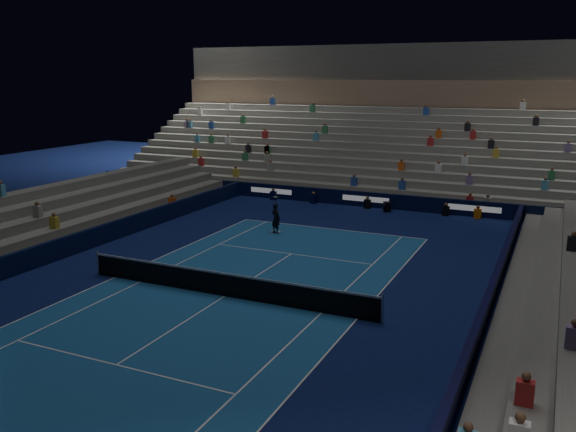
# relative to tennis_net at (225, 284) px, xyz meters

# --- Properties ---
(ground) EXTENTS (90.00, 90.00, 0.00)m
(ground) POSITION_rel_tennis_net_xyz_m (0.00, 0.00, -0.50)
(ground) COLOR #0B1547
(ground) RESTS_ON ground
(court_surface) EXTENTS (10.97, 23.77, 0.01)m
(court_surface) POSITION_rel_tennis_net_xyz_m (0.00, 0.00, -0.50)
(court_surface) COLOR #19508D
(court_surface) RESTS_ON ground
(sponsor_barrier_far) EXTENTS (44.00, 0.25, 1.00)m
(sponsor_barrier_far) POSITION_rel_tennis_net_xyz_m (0.00, 18.50, -0.00)
(sponsor_barrier_far) COLOR black
(sponsor_barrier_far) RESTS_ON ground
(sponsor_barrier_east) EXTENTS (0.25, 37.00, 1.00)m
(sponsor_barrier_east) POSITION_rel_tennis_net_xyz_m (9.70, 0.00, -0.00)
(sponsor_barrier_east) COLOR black
(sponsor_barrier_east) RESTS_ON ground
(sponsor_barrier_west) EXTENTS (0.25, 37.00, 1.00)m
(sponsor_barrier_west) POSITION_rel_tennis_net_xyz_m (-9.70, 0.00, -0.00)
(sponsor_barrier_west) COLOR black
(sponsor_barrier_west) RESTS_ON ground
(grandstand_main) EXTENTS (44.00, 15.20, 11.20)m
(grandstand_main) POSITION_rel_tennis_net_xyz_m (0.00, 27.90, 2.87)
(grandstand_main) COLOR slate
(grandstand_main) RESTS_ON ground
(tennis_net) EXTENTS (12.90, 0.10, 1.10)m
(tennis_net) POSITION_rel_tennis_net_xyz_m (0.00, 0.00, 0.00)
(tennis_net) COLOR #B2B2B7
(tennis_net) RESTS_ON ground
(tennis_player) EXTENTS (0.71, 0.59, 1.67)m
(tennis_player) POSITION_rel_tennis_net_xyz_m (-2.45, 9.73, 0.33)
(tennis_player) COLOR black
(tennis_player) RESTS_ON ground
(broadcast_camera) EXTENTS (0.63, 0.99, 0.61)m
(broadcast_camera) POSITION_rel_tennis_net_xyz_m (1.67, 17.65, -0.19)
(broadcast_camera) COLOR black
(broadcast_camera) RESTS_ON ground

